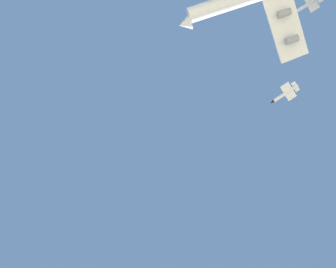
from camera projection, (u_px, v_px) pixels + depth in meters
name	position (u px, v px, depth m)	size (l,w,h in m)	color
chase_jet_lead	(285.00, 93.00, 142.26)	(9.80, 14.78, 4.00)	silver
chase_jet_left_wing	(308.00, 4.00, 133.76)	(10.18, 14.59, 4.00)	#999EA3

